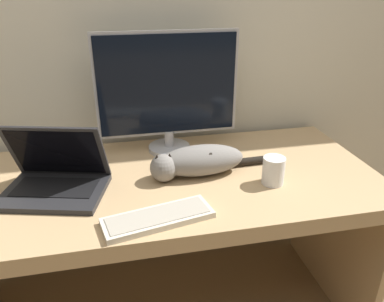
% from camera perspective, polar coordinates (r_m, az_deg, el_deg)
% --- Properties ---
extents(wall_back, '(6.40, 0.06, 2.60)m').
position_cam_1_polar(wall_back, '(1.69, -7.84, 20.92)').
color(wall_back, beige).
rests_on(wall_back, ground_plane).
extents(desk, '(1.69, 0.75, 0.72)m').
position_cam_1_polar(desk, '(1.51, -4.82, -8.67)').
color(desk, tan).
rests_on(desk, ground_plane).
extents(monitor, '(0.59, 0.18, 0.51)m').
position_cam_1_polar(monitor, '(1.57, -3.74, 9.10)').
color(monitor, '#B2B2B7').
rests_on(monitor, desk).
extents(laptop, '(0.40, 0.33, 0.25)m').
position_cam_1_polar(laptop, '(1.40, -20.12, -4.05)').
color(laptop, '#232326').
rests_on(laptop, desk).
extents(external_keyboard, '(0.36, 0.19, 0.02)m').
position_cam_1_polar(external_keyboard, '(1.19, -5.19, -10.10)').
color(external_keyboard, beige).
rests_on(external_keyboard, desk).
extents(cat, '(0.49, 0.15, 0.12)m').
position_cam_1_polar(cat, '(1.43, 0.75, -1.45)').
color(cat, gray).
rests_on(cat, desk).
extents(coffee_mug, '(0.08, 0.08, 0.10)m').
position_cam_1_polar(coffee_mug, '(1.40, 12.30, -2.93)').
color(coffee_mug, white).
rests_on(coffee_mug, desk).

